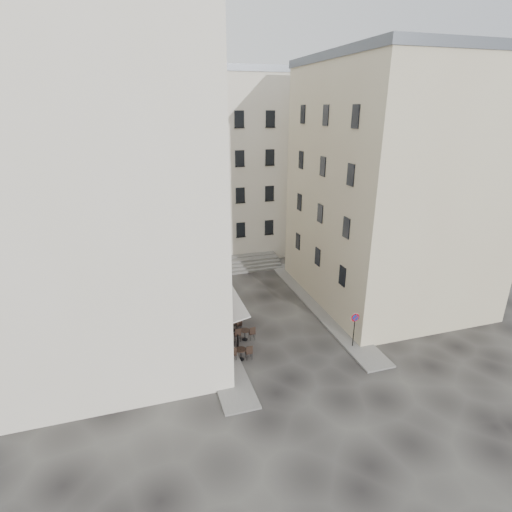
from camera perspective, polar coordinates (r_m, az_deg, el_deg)
name	(u,v)px	position (r m, az deg, el deg)	size (l,w,h in m)	color
ground	(279,332)	(28.95, 3.24, -10.81)	(90.00, 90.00, 0.00)	black
sidewalk_left	(206,314)	(31.28, -7.18, -8.27)	(2.00, 22.00, 0.12)	slate
sidewalk_right	(318,304)	(32.91, 8.85, -6.82)	(2.00, 18.00, 0.12)	slate
building_left	(105,189)	(26.61, -20.74, 8.97)	(12.20, 16.20, 20.60)	beige
building_right	(392,185)	(33.37, 18.83, 9.55)	(12.20, 14.20, 18.60)	#C5B292
building_back	(209,165)	(43.22, -6.70, 12.76)	(18.20, 10.20, 18.60)	beige
cafe_storefront	(215,311)	(27.85, -5.85, -7.80)	(1.74, 7.30, 3.50)	#410D09
stone_steps	(235,265)	(39.58, -3.01, -1.22)	(9.00, 3.15, 0.80)	#5F5D5A
bollard_near	(238,341)	(27.03, -2.61, -11.97)	(0.12, 0.12, 0.98)	black
bollard_mid	(226,316)	(29.97, -4.32, -8.51)	(0.12, 0.12, 0.98)	black
bollard_far	(216,296)	(33.01, -5.69, -5.67)	(0.12, 0.12, 0.98)	black
no_parking_sign	(355,324)	(27.10, 13.91, -9.37)	(0.58, 0.10, 2.55)	black
bistro_table_a	(241,353)	(25.86, -2.19, -13.67)	(1.43, 0.67, 1.00)	black
bistro_table_b	(245,334)	(27.78, -1.63, -11.02)	(1.41, 0.66, 0.99)	black
bistro_table_c	(233,325)	(28.86, -3.35, -9.85)	(1.29, 0.61, 0.91)	black
bistro_table_d	(226,313)	(30.55, -4.33, -8.08)	(1.24, 0.58, 0.87)	black
bistro_table_e	(218,303)	(31.86, -5.44, -6.71)	(1.42, 0.67, 1.00)	black
pedestrian	(236,316)	(29.38, -2.83, -8.55)	(0.57, 0.37, 1.55)	black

